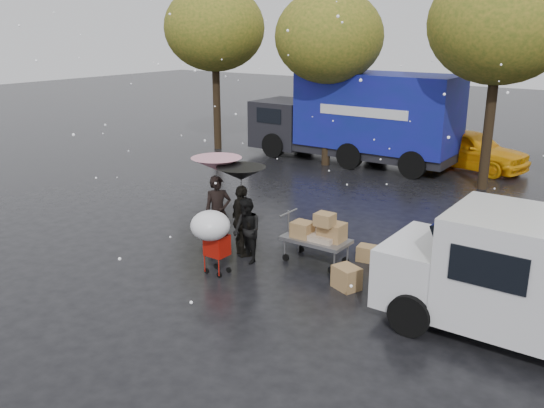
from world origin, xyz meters
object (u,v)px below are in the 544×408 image
Objects in this scene: person_pink at (218,212)px; white_van at (541,280)px; blue_truck at (357,118)px; yellow_taxi at (469,149)px; person_black at (242,221)px; vendor_cart at (319,233)px; shopping_cart at (211,229)px.

white_van is at bearing -51.83° from person_pink.
blue_truck is 4.34m from yellow_taxi.
blue_truck is (-2.39, 10.27, 0.91)m from person_black.
person_pink is 11.91m from yellow_taxi.
blue_truck reaches higher than yellow_taxi.
white_van is (7.24, -0.32, 0.27)m from person_pink.
yellow_taxi is (1.56, 11.78, -0.10)m from person_black.
vendor_cart is (1.70, 0.63, -0.12)m from person_black.
blue_truck is at bearing 122.78° from yellow_taxi.
blue_truck reaches higher than shopping_cart.
person_black is at bearing -76.93° from blue_truck.
blue_truck is (-2.58, 11.54, 0.69)m from shopping_cart.
vendor_cart is 10.53m from blue_truck.
white_van is 0.59× the size of blue_truck.
person_pink reaches higher than person_black.
person_pink is 1.17× the size of vendor_cart.
yellow_taxi is (3.94, 1.50, -1.01)m from blue_truck.
person_black is 0.35× the size of white_van.
vendor_cart is 0.31× the size of white_van.
shopping_cart is at bearing 128.90° from person_black.
white_van is 1.11× the size of yellow_taxi.
vendor_cart is at bearing 169.87° from white_van.
person_black is at bearing 98.55° from shopping_cart.
vendor_cart is 4.83m from white_van.
person_pink reaches higher than yellow_taxi.
yellow_taxi is at bearing -67.19° from person_black.
white_van reaches higher than vendor_cart.
shopping_cart reaches higher than vendor_cart.
person_pink is at bearing 126.10° from shopping_cart.
yellow_taxi is (2.37, 11.67, -0.14)m from person_pink.
yellow_taxi is (1.37, 13.05, -0.31)m from shopping_cart.
person_black reaches higher than yellow_taxi.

